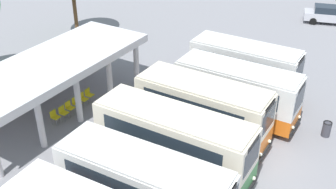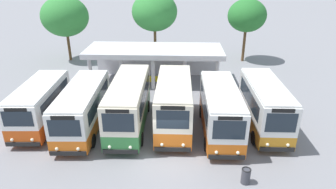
% 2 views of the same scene
% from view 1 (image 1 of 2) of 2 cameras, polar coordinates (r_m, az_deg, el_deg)
% --- Properties ---
extents(ground_plane, '(180.00, 180.00, 0.00)m').
position_cam_1_polar(ground_plane, '(21.81, 13.12, -9.58)').
color(ground_plane, gray).
extents(city_bus_second_in_row, '(2.60, 7.75, 3.09)m').
position_cam_1_polar(city_bus_second_in_row, '(17.70, -3.43, -12.25)').
color(city_bus_second_in_row, black).
rests_on(city_bus_second_in_row, ground).
extents(city_bus_middle_cream, '(2.42, 7.89, 3.43)m').
position_cam_1_polar(city_bus_middle_cream, '(19.79, 0.76, -6.34)').
color(city_bus_middle_cream, black).
rests_on(city_bus_middle_cream, ground).
extents(city_bus_fourth_amber, '(2.45, 7.24, 3.50)m').
position_cam_1_polar(city_bus_fourth_amber, '(22.08, 4.79, -2.12)').
color(city_bus_fourth_amber, black).
rests_on(city_bus_fourth_amber, ground).
extents(city_bus_fifth_blue, '(2.38, 7.29, 3.27)m').
position_cam_1_polar(city_bus_fifth_blue, '(24.40, 9.47, 0.57)').
color(city_bus_fifth_blue, black).
rests_on(city_bus_fifth_blue, ground).
extents(city_bus_far_end_green, '(2.34, 7.10, 3.32)m').
position_cam_1_polar(city_bus_far_end_green, '(27.25, 10.48, 3.78)').
color(city_bus_far_end_green, black).
rests_on(city_bus_far_end_green, ground).
extents(parked_car_flank, '(2.95, 4.83, 1.62)m').
position_cam_1_polar(parked_car_flank, '(42.13, 21.20, 10.21)').
color(parked_car_flank, black).
rests_on(parked_car_flank, ground).
extents(terminal_canopy, '(12.89, 4.85, 3.40)m').
position_cam_1_polar(terminal_canopy, '(25.47, -16.48, 2.89)').
color(terminal_canopy, silver).
rests_on(terminal_canopy, ground).
extents(waiting_chair_end_by_column, '(0.44, 0.44, 0.86)m').
position_cam_1_polar(waiting_chair_end_by_column, '(24.98, -15.31, -2.86)').
color(waiting_chair_end_by_column, slate).
rests_on(waiting_chair_end_by_column, ground).
extents(waiting_chair_second_from_end, '(0.44, 0.44, 0.86)m').
position_cam_1_polar(waiting_chair_second_from_end, '(25.26, -14.21, -2.29)').
color(waiting_chair_second_from_end, slate).
rests_on(waiting_chair_second_from_end, ground).
extents(waiting_chair_middle_seat, '(0.44, 0.44, 0.86)m').
position_cam_1_polar(waiting_chair_middle_seat, '(25.66, -13.40, -1.64)').
color(waiting_chair_middle_seat, slate).
rests_on(waiting_chair_middle_seat, ground).
extents(waiting_chair_fourth_seat, '(0.44, 0.44, 0.86)m').
position_cam_1_polar(waiting_chair_fourth_seat, '(26.02, -12.49, -1.06)').
color(waiting_chair_fourth_seat, slate).
rests_on(waiting_chair_fourth_seat, ground).
extents(waiting_chair_fifth_seat, '(0.44, 0.44, 0.86)m').
position_cam_1_polar(waiting_chair_fifth_seat, '(26.38, -11.61, -0.48)').
color(waiting_chair_fifth_seat, slate).
rests_on(waiting_chair_fifth_seat, ground).
extents(waiting_chair_far_end_seat, '(0.44, 0.44, 0.86)m').
position_cam_1_polar(waiting_chair_far_end_seat, '(26.79, -10.83, 0.10)').
color(waiting_chair_far_end_seat, slate).
rests_on(waiting_chair_far_end_seat, ground).
extents(litter_bin_apron, '(0.49, 0.49, 0.90)m').
position_cam_1_polar(litter_bin_apron, '(24.73, 20.94, -4.44)').
color(litter_bin_apron, '#3F3F47').
rests_on(litter_bin_apron, ground).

